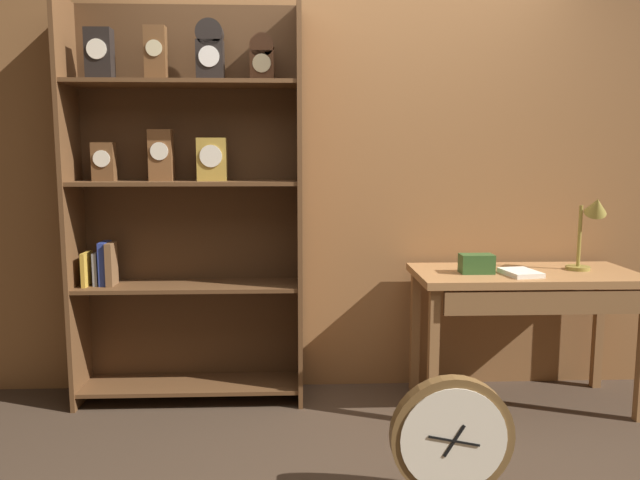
{
  "coord_description": "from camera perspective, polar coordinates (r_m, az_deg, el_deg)",
  "views": [
    {
      "loc": [
        -0.32,
        -2.44,
        1.39
      ],
      "look_at": [
        -0.18,
        0.77,
        0.95
      ],
      "focal_mm": 34.91,
      "sensor_mm": 36.0,
      "label": 1
    }
  ],
  "objects": [
    {
      "name": "round_clock_large",
      "position": [
        2.64,
        11.99,
        -17.54
      ],
      "size": [
        0.49,
        0.11,
        0.53
      ],
      "color": "brown",
      "rests_on": "ground"
    },
    {
      "name": "toolbox_small",
      "position": [
        3.44,
        14.16,
        -2.12
      ],
      "size": [
        0.18,
        0.11,
        0.1
      ],
      "primitive_type": "cube",
      "color": "#2D5123",
      "rests_on": "workbench"
    },
    {
      "name": "desk_lamp",
      "position": [
        3.68,
        23.62,
        1.63
      ],
      "size": [
        0.2,
        0.2,
        0.43
      ],
      "color": "olive",
      "rests_on": "workbench"
    },
    {
      "name": "open_repair_manual",
      "position": [
        3.46,
        17.9,
        -2.87
      ],
      "size": [
        0.19,
        0.24,
        0.02
      ],
      "primitive_type": "cube",
      "rotation": [
        0.0,
        0.0,
        0.16
      ],
      "color": "silver",
      "rests_on": "workbench"
    },
    {
      "name": "workbench",
      "position": [
        3.58,
        18.38,
        -4.37
      ],
      "size": [
        1.2,
        0.58,
        0.76
      ],
      "color": "#9E6B3D",
      "rests_on": "ground"
    },
    {
      "name": "back_wood_panel",
      "position": [
        3.68,
        2.58,
        6.38
      ],
      "size": [
        4.8,
        0.05,
        2.6
      ],
      "primitive_type": "cube",
      "color": "brown",
      "rests_on": "ground"
    },
    {
      "name": "bookshelf",
      "position": [
        3.54,
        -12.28,
        3.89
      ],
      "size": [
        1.27,
        0.33,
        2.21
      ],
      "color": "brown",
      "rests_on": "ground"
    }
  ]
}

